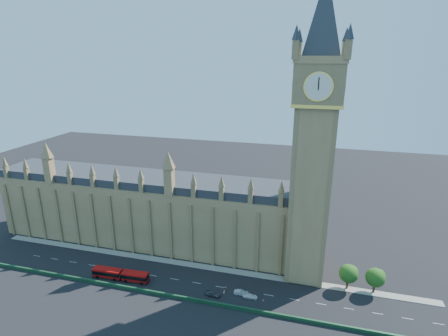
% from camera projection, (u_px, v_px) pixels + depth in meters
% --- Properties ---
extents(ground, '(400.00, 400.00, 0.00)m').
position_uv_depth(ground, '(186.00, 281.00, 116.98)').
color(ground, black).
rests_on(ground, ground).
extents(palace_westminster, '(120.00, 20.00, 28.00)m').
position_uv_depth(palace_westminster, '(146.00, 209.00, 139.19)').
color(palace_westminster, olive).
rests_on(palace_westminster, ground).
extents(elizabeth_tower, '(20.59, 20.59, 105.00)m').
position_uv_depth(elizabeth_tower, '(316.00, 117.00, 103.92)').
color(elizabeth_tower, olive).
rests_on(elizabeth_tower, ground).
extents(bridge_parapet, '(160.00, 0.60, 1.20)m').
position_uv_depth(bridge_parapet, '(175.00, 297.00, 108.52)').
color(bridge_parapet, '#1E4C2D').
rests_on(bridge_parapet, ground).
extents(kerb_north, '(160.00, 3.00, 0.16)m').
position_uv_depth(kerb_north, '(195.00, 265.00, 125.70)').
color(kerb_north, gray).
rests_on(kerb_north, ground).
extents(tree_east_near, '(6.00, 6.00, 8.50)m').
position_uv_depth(tree_east_near, '(349.00, 273.00, 111.66)').
color(tree_east_near, '#382619').
rests_on(tree_east_near, ground).
extents(tree_east_far, '(6.00, 6.00, 8.50)m').
position_uv_depth(tree_east_far, '(376.00, 277.00, 109.69)').
color(tree_east_far, '#382619').
rests_on(tree_east_far, ground).
extents(red_bus, '(19.72, 3.86, 3.34)m').
position_uv_depth(red_bus, '(121.00, 275.00, 117.45)').
color(red_bus, '#B10C0B').
rests_on(red_bus, ground).
extents(car_grey, '(4.83, 2.21, 1.61)m').
position_uv_depth(car_grey, '(213.00, 294.00, 109.51)').
color(car_grey, '#44474C').
rests_on(car_grey, ground).
extents(car_silver, '(4.54, 1.73, 1.48)m').
position_uv_depth(car_silver, '(241.00, 293.00, 110.05)').
color(car_silver, '#AAADB2').
rests_on(car_silver, ground).
extents(car_white, '(4.76, 2.17, 1.35)m').
position_uv_depth(car_white, '(250.00, 296.00, 108.54)').
color(car_white, white).
rests_on(car_white, ground).
extents(cone_a, '(0.42, 0.42, 0.67)m').
position_uv_depth(cone_a, '(226.00, 287.00, 113.27)').
color(cone_a, black).
rests_on(cone_a, ground).
extents(cone_b, '(0.63, 0.63, 0.76)m').
position_uv_depth(cone_b, '(224.00, 293.00, 110.62)').
color(cone_b, black).
rests_on(cone_b, ground).
extents(cone_c, '(0.52, 0.52, 0.63)m').
position_uv_depth(cone_c, '(224.00, 291.00, 111.63)').
color(cone_c, black).
rests_on(cone_c, ground).
extents(cone_d, '(0.46, 0.46, 0.66)m').
position_uv_depth(cone_d, '(263.00, 301.00, 107.15)').
color(cone_d, black).
rests_on(cone_d, ground).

